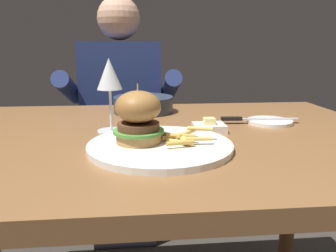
# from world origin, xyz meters

# --- Properties ---
(dining_table) EXTENTS (1.32, 0.86, 0.74)m
(dining_table) POSITION_xyz_m (0.00, 0.00, 0.65)
(dining_table) COLOR brown
(dining_table) RESTS_ON ground
(main_plate) EXTENTS (0.32, 0.32, 0.01)m
(main_plate) POSITION_xyz_m (0.03, -0.14, 0.75)
(main_plate) COLOR white
(main_plate) RESTS_ON dining_table
(burger_sandwich) EXTENTS (0.11, 0.11, 0.13)m
(burger_sandwich) POSITION_xyz_m (-0.02, -0.13, 0.81)
(burger_sandwich) COLOR #B78447
(burger_sandwich) RESTS_ON main_plate
(fries_pile) EXTENTS (0.12, 0.10, 0.03)m
(fries_pile) POSITION_xyz_m (0.08, -0.14, 0.77)
(fries_pile) COLOR gold
(fries_pile) RESTS_ON main_plate
(wine_glass) EXTENTS (0.07, 0.07, 0.19)m
(wine_glass) POSITION_xyz_m (-0.09, 0.02, 0.88)
(wine_glass) COLOR silver
(wine_glass) RESTS_ON dining_table
(bread_plate) EXTENTS (0.13, 0.13, 0.01)m
(bread_plate) POSITION_xyz_m (0.36, 0.07, 0.74)
(bread_plate) COLOR white
(bread_plate) RESTS_ON dining_table
(table_knife) EXTENTS (0.23, 0.03, 0.01)m
(table_knife) POSITION_xyz_m (0.31, 0.08, 0.75)
(table_knife) COLOR silver
(table_knife) RESTS_ON bread_plate
(butter_dish) EXTENTS (0.08, 0.07, 0.04)m
(butter_dish) POSITION_xyz_m (0.17, 0.00, 0.75)
(butter_dish) COLOR white
(butter_dish) RESTS_ON dining_table
(soup_bowl) EXTENTS (0.20, 0.20, 0.06)m
(soup_bowl) POSITION_xyz_m (-0.00, 0.28, 0.77)
(soup_bowl) COLOR #2D384C
(soup_bowl) RESTS_ON dining_table
(diner_person) EXTENTS (0.51, 0.36, 1.18)m
(diner_person) POSITION_xyz_m (-0.09, 0.70, 0.56)
(diner_person) COLOR #282833
(diner_person) RESTS_ON ground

